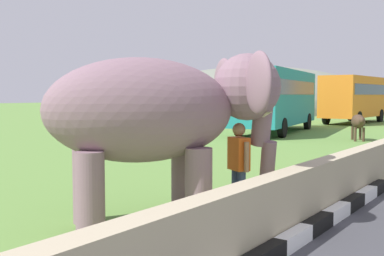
% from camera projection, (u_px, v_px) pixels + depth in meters
% --- Properties ---
extents(barrier_parapet, '(28.00, 0.36, 1.00)m').
position_uv_depth(barrier_parapet, '(248.00, 222.00, 6.09)').
color(barrier_parapet, tan).
rests_on(barrier_parapet, ground_plane).
extents(elephant, '(3.93, 3.68, 2.86)m').
position_uv_depth(elephant, '(162.00, 112.00, 7.71)').
color(elephant, slate).
rests_on(elephant, ground_plane).
extents(person_handler, '(0.41, 0.58, 1.66)m').
position_uv_depth(person_handler, '(239.00, 164.00, 8.30)').
color(person_handler, navy).
rests_on(person_handler, ground_plane).
extents(bus_teal, '(10.01, 4.24, 3.50)m').
position_uv_depth(bus_teal, '(276.00, 96.00, 26.69)').
color(bus_teal, teal).
rests_on(bus_teal, ground_plane).
extents(bus_orange, '(8.50, 2.77, 3.50)m').
position_uv_depth(bus_orange, '(355.00, 96.00, 35.58)').
color(bus_orange, orange).
rests_on(bus_orange, ground_plane).
extents(cow_near, '(1.88, 1.19, 1.23)m').
position_uv_depth(cow_near, '(358.00, 122.00, 21.95)').
color(cow_near, '#473323').
rests_on(cow_near, ground_plane).
extents(hill_east, '(41.70, 33.36, 11.97)m').
position_uv_depth(hill_east, '(259.00, 110.00, 65.05)').
color(hill_east, slate).
rests_on(hill_east, ground_plane).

